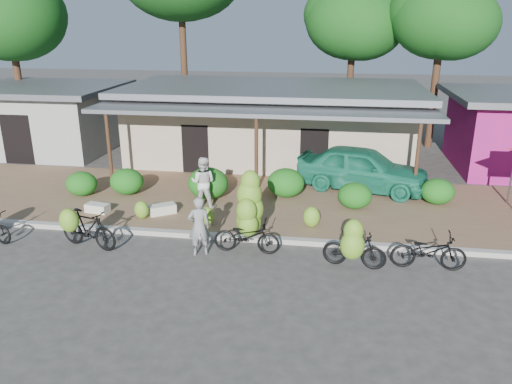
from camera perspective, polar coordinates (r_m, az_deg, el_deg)
ground at (r=12.94m, az=-4.07°, el=-9.12°), size 100.00×100.00×0.00m
sidewalk at (r=17.40m, az=-0.51°, el=-1.20°), size 60.00×6.00×0.12m
curb at (r=14.66m, az=-2.38°, el=-5.20°), size 60.00×0.25×0.15m
shop_main at (r=22.61m, az=1.89°, el=7.97°), size 13.00×8.50×3.35m
shop_grey at (r=26.33m, az=-22.85°, el=7.86°), size 7.00×6.00×3.15m
tree_back_left at (r=29.18m, az=-26.66°, el=17.85°), size 5.67×5.59×8.54m
tree_center_right at (r=27.71m, az=10.70°, el=18.89°), size 5.09×4.96×8.01m
tree_near_right at (r=26.13m, az=20.09°, el=18.32°), size 4.81×4.66×8.01m
hedge_0 at (r=18.86m, az=-19.31°, el=0.90°), size 1.11×1.00×0.87m
hedge_1 at (r=18.51m, az=-14.55°, el=1.17°), size 1.21×1.09×0.94m
hedge_2 at (r=17.53m, az=-5.50°, el=1.00°), size 1.43×1.28×1.11m
hedge_3 at (r=17.67m, az=3.43°, el=1.06°), size 1.32×1.19×1.03m
hedge_4 at (r=16.90m, az=11.24°, el=-0.42°), size 1.13×1.01×0.88m
hedge_5 at (r=18.07m, az=20.04°, el=0.06°), size 1.13×1.02×0.88m
bike_left at (r=14.68m, az=-18.85°, el=-3.91°), size 1.95×1.35×1.40m
bike_center at (r=13.83m, az=-0.89°, el=-3.15°), size 1.85×1.20×2.21m
bike_right at (r=12.94m, az=11.13°, el=-6.16°), size 1.70×1.25×1.57m
bike_far_right at (r=13.59m, az=19.12°, el=-6.41°), size 1.89×0.66×1.00m
loose_banana_a at (r=16.18m, az=-12.94°, el=-1.99°), size 0.46×0.39×0.58m
loose_banana_b at (r=15.37m, az=-5.63°, el=-2.73°), size 0.46×0.39×0.58m
loose_banana_c at (r=15.22m, az=6.37°, el=-2.85°), size 0.52×0.44×0.65m
sack_near at (r=16.49m, az=-10.66°, el=-1.94°), size 0.93×0.81×0.30m
sack_far at (r=17.15m, az=-17.67°, el=-1.75°), size 0.80×0.49×0.28m
vendor at (r=13.57m, az=-6.52°, el=-3.90°), size 0.71×0.60×1.67m
bystander at (r=16.65m, az=-6.06°, el=1.11°), size 0.87×0.69×1.73m
teal_van at (r=18.72m, az=12.01°, el=2.66°), size 5.09×3.06×1.62m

